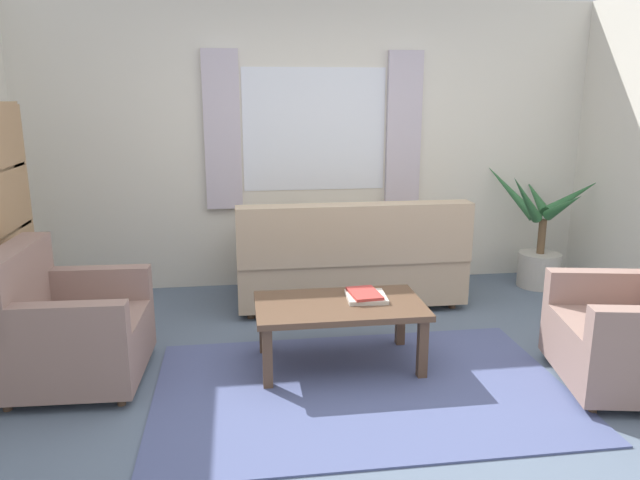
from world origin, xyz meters
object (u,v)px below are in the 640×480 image
at_px(potted_plant, 539,242).
at_px(armchair_left, 66,328).
at_px(book_stack_on_table, 366,296).
at_px(couch, 349,263).
at_px(coffee_table, 339,311).

bearing_deg(potted_plant, armchair_left, -160.00).
relative_size(book_stack_on_table, potted_plant, 0.26).
distance_m(couch, potted_plant, 1.86).
height_order(armchair_left, potted_plant, potted_plant).
height_order(armchair_left, coffee_table, armchair_left).
bearing_deg(couch, potted_plant, -172.66).
height_order(couch, coffee_table, couch).
relative_size(coffee_table, potted_plant, 0.96).
xyz_separation_m(armchair_left, coffee_table, (1.72, -0.01, 0.03)).
xyz_separation_m(armchair_left, potted_plant, (3.86, 1.40, 0.07)).
bearing_deg(armchair_left, couch, -57.53).
bearing_deg(coffee_table, armchair_left, 179.57).
distance_m(armchair_left, coffee_table, 1.72).
distance_m(armchair_left, book_stack_on_table, 1.91).
distance_m(book_stack_on_table, potted_plant, 2.38).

